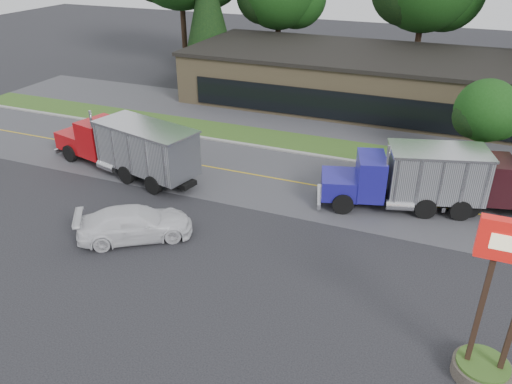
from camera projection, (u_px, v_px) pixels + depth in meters
ground at (227, 264)px, 22.20m from camera, size 140.00×140.00×0.00m
road at (291, 181)px, 29.59m from camera, size 60.00×8.00×0.02m
center_line at (291, 181)px, 29.59m from camera, size 60.00×0.12×0.01m
curb at (312, 155)px, 33.04m from camera, size 60.00×0.30×0.12m
grass_verge at (319, 146)px, 34.51m from camera, size 60.00×3.40×0.03m
far_parking at (337, 123)px, 38.62m from camera, size 60.00×7.00×0.02m
strip_mall at (379, 81)px, 41.95m from camera, size 32.00×12.00×4.00m
bilo_sign at (493, 330)px, 15.70m from camera, size 2.20×1.90×5.95m
evergreen_left at (208, 7)px, 49.15m from camera, size 5.25×5.25×11.94m
tree_verge at (487, 114)px, 29.52m from camera, size 3.96×3.73×5.65m
dump_truck_red at (130, 146)px, 29.77m from camera, size 10.93×4.93×3.36m
dump_truck_blue at (412, 176)px, 26.06m from camera, size 8.68×4.65×3.36m
rally_car at (135, 223)px, 23.82m from camera, size 5.69×4.88×1.57m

